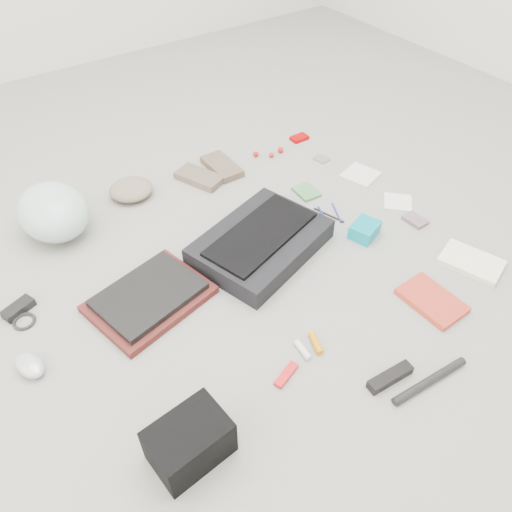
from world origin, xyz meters
TOP-DOWN VIEW (x-y plane):
  - ground_plane at (0.00, 0.00)m, footprint 4.00×4.00m
  - messenger_bag at (0.06, 0.06)m, footprint 0.53×0.45m
  - bag_flap at (0.06, 0.06)m, footprint 0.46×0.30m
  - laptop_sleeve at (-0.38, 0.06)m, footprint 0.41×0.35m
  - laptop at (-0.38, 0.06)m, footprint 0.36×0.30m
  - bike_helmet at (-0.50, 0.58)m, footprint 0.27×0.32m
  - beanie at (-0.18, 0.63)m, footprint 0.22×0.21m
  - mitten_left at (0.10, 0.56)m, footprint 0.17×0.22m
  - mitten_right at (0.22, 0.58)m, footprint 0.10×0.20m
  - power_brick at (-0.74, 0.26)m, footprint 0.11×0.08m
  - cable_coil at (-0.74, 0.21)m, footprint 0.08×0.08m
  - mouse at (-0.77, 0.02)m, footprint 0.09×0.12m
  - camera_bag at (-0.51, -0.46)m, footprint 0.20×0.15m
  - multitool at (-0.18, -0.41)m, footprint 0.10×0.06m
  - toiletry_tube_white at (-0.09, -0.37)m, footprint 0.03×0.07m
  - toiletry_tube_orange at (-0.04, -0.38)m, footprint 0.04×0.08m
  - u_lock at (0.05, -0.59)m, footprint 0.15×0.05m
  - bike_pump at (0.13, -0.66)m, footprint 0.26×0.04m
  - book_red at (0.37, -0.46)m, footprint 0.14×0.21m
  - book_white at (0.62, -0.42)m, footprint 0.19×0.24m
  - notepad at (0.41, 0.23)m, footprint 0.09×0.11m
  - pen_blue at (0.36, 0.06)m, footprint 0.06×0.14m
  - pen_black at (0.39, 0.07)m, footprint 0.05×0.13m
  - pen_navy at (0.43, 0.06)m, footprint 0.06×0.11m
  - accordion_wallet at (0.42, -0.09)m, footprint 0.13×0.12m
  - card_deck at (0.64, -0.15)m, footprint 0.06×0.09m
  - napkin_top at (0.69, 0.20)m, footprint 0.17×0.17m
  - napkin_bottom at (0.67, -0.03)m, footprint 0.15×0.15m
  - lollipop_a at (0.40, 0.58)m, footprint 0.03×0.03m
  - lollipop_b at (0.45, 0.53)m, footprint 0.02×0.02m
  - lollipop_c at (0.51, 0.54)m, footprint 0.03×0.03m
  - altoids_tin at (0.65, 0.58)m, footprint 0.08×0.05m
  - stamp_sheet at (0.63, 0.39)m, footprint 0.06×0.07m

SIDE VIEW (x-z plane):
  - ground_plane at x=0.00m, z-range 0.00..0.00m
  - stamp_sheet at x=0.63m, z-range 0.00..0.00m
  - napkin_bottom at x=0.67m, z-range 0.00..0.01m
  - pen_navy at x=0.43m, z-range 0.00..0.01m
  - napkin_top at x=0.69m, z-range 0.00..0.01m
  - pen_black at x=0.39m, z-range 0.00..0.01m
  - pen_blue at x=0.36m, z-range 0.00..0.01m
  - cable_coil at x=-0.74m, z-range 0.00..0.01m
  - notepad at x=0.41m, z-range 0.00..0.01m
  - multitool at x=-0.18m, z-range 0.00..0.01m
  - card_deck at x=0.64m, z-range 0.00..0.02m
  - altoids_tin at x=0.65m, z-range 0.00..0.02m
  - toiletry_tube_white at x=-0.09m, z-range 0.00..0.02m
  - book_red at x=0.37m, z-range 0.00..0.02m
  - book_white at x=0.62m, z-range 0.00..0.02m
  - toiletry_tube_orange at x=-0.04m, z-range 0.00..0.02m
  - lollipop_b at x=0.45m, z-range 0.00..0.02m
  - bike_pump at x=0.13m, z-range 0.00..0.02m
  - lollipop_a at x=0.40m, z-range 0.00..0.02m
  - laptop_sleeve at x=-0.38m, z-range 0.00..0.03m
  - lollipop_c at x=0.51m, z-range 0.00..0.03m
  - power_brick at x=-0.74m, z-range 0.00..0.03m
  - u_lock at x=0.05m, z-range 0.00..0.03m
  - mitten_left at x=0.10m, z-range 0.00..0.03m
  - mitten_right at x=0.22m, z-range 0.00..0.03m
  - mouse at x=-0.77m, z-range 0.00..0.04m
  - accordion_wallet at x=0.42m, z-range 0.00..0.05m
  - beanie at x=-0.18m, z-range 0.00..0.06m
  - laptop at x=-0.38m, z-range 0.03..0.05m
  - messenger_bag at x=0.06m, z-range 0.00..0.08m
  - camera_bag at x=-0.51m, z-range 0.00..0.13m
  - bag_flap at x=0.06m, z-range 0.08..0.09m
  - bike_helmet at x=-0.50m, z-range 0.00..0.18m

